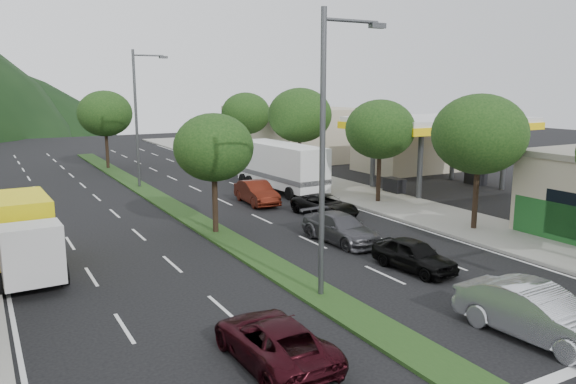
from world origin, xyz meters
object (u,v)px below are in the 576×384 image
streetlight_mid (139,112)px  sedan_silver (537,313)px  car_queue_a (414,255)px  car_queue_d (325,206)px  suv_maroon (274,340)px  box_truck (24,238)px  motorhome (281,166)px  tree_r_b (479,134)px  tree_r_e (246,114)px  tree_r_d (300,115)px  streetlight_near (328,141)px  car_queue_c (257,193)px  tree_r_c (380,129)px  tree_med_near (214,148)px  car_queue_b (340,228)px  tree_med_far (105,114)px

streetlight_mid → sedan_silver: bearing=-83.4°
car_queue_a → streetlight_mid: bearing=95.3°
car_queue_d → suv_maroon: bearing=-134.7°
box_truck → motorhome: (17.63, 10.86, 0.36)m
tree_r_b → sedan_silver: tree_r_b is taller
car_queue_a → car_queue_d: car_queue_a is taller
tree_r_e → suv_maroon: (-15.72, -35.45, -4.26)m
tree_r_d → car_queue_a: size_ratio=1.87×
streetlight_near → suv_maroon: bearing=-138.7°
car_queue_c → sedan_silver: bearing=-89.3°
streetlight_near → car_queue_a: size_ratio=2.62×
tree_r_c → car_queue_d: size_ratio=1.45×
tree_r_d → sedan_silver: size_ratio=1.45×
streetlight_near → tree_med_near: bearing=91.2°
tree_r_e → car_queue_d: bearing=-103.0°
car_queue_b → car_queue_c: 10.01m
tree_r_d → box_truck: tree_r_d is taller
tree_med_near → car_queue_c: (5.08, 5.63, -3.69)m
car_queue_b → box_truck: (-13.71, 2.42, 0.76)m
tree_r_c → streetlight_mid: 17.57m
streetlight_mid → box_truck: bearing=-118.5°
car_queue_a → car_queue_b: car_queue_b is taller
tree_r_d → motorhome: size_ratio=0.80×
suv_maroon → box_truck: bearing=-66.1°
streetlight_mid → tree_med_near: bearing=-90.8°
tree_med_near → suv_maroon: tree_med_near is taller
tree_r_d → car_queue_a: tree_r_d is taller
streetlight_mid → motorhome: (8.42, -6.09, -3.78)m
tree_r_e → car_queue_a: tree_r_e is taller
tree_r_b → streetlight_mid: bearing=119.3°
car_queue_b → streetlight_near: bearing=-133.1°
tree_r_b → tree_med_far: 34.18m
tree_r_b → tree_med_near: size_ratio=1.15×
tree_med_far → suv_maroon: tree_med_far is taller
streetlight_near → sedan_silver: streetlight_near is taller
tree_med_far → car_queue_d: (7.05, -25.37, -4.39)m
streetlight_mid → tree_r_e: bearing=30.7°
tree_r_c → box_truck: 21.62m
tree_r_e → suv_maroon: 39.01m
tree_r_c → tree_r_b: bearing=-90.0°
tree_r_b → streetlight_near: bearing=-161.3°
tree_r_b → motorhome: 15.63m
tree_r_d → streetlight_near: bearing=-118.2°
tree_med_near → car_queue_a: bearing=-62.4°
sedan_silver → box_truck: 19.00m
tree_med_far → car_queue_d: 26.69m
car_queue_b → car_queue_c: (0.38, 10.00, 0.06)m
car_queue_b → tree_r_c: bearing=36.6°
streetlight_near → motorhome: 21.05m
streetlight_mid → tree_r_d: bearing=-14.3°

